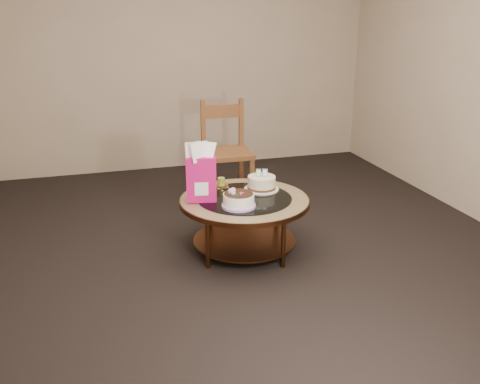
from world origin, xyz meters
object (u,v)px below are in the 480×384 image
object	(u,v)px
coffee_table	(244,207)
gift_bag	(201,173)
decorated_cake	(238,201)
dining_chair	(226,151)
cream_cake	(262,183)

from	to	relation	value
coffee_table	gift_bag	size ratio (longest dim) A/B	2.26
decorated_cake	dining_chair	world-z (taller)	dining_chair
decorated_cake	dining_chair	bearing A→B (deg)	78.56
coffee_table	decorated_cake	distance (m)	0.24
decorated_cake	gift_bag	xyz separation A→B (m)	(-0.23, 0.22, 0.18)
decorated_cake	cream_cake	bearing A→B (deg)	47.71
cream_cake	coffee_table	bearing A→B (deg)	-126.91
cream_cake	gift_bag	bearing A→B (deg)	-152.79
decorated_cake	coffee_table	bearing A→B (deg)	60.22
decorated_cake	gift_bag	size ratio (longest dim) A/B	0.56
coffee_table	dining_chair	xyz separation A→B (m)	(0.18, 1.21, 0.12)
coffee_table	cream_cake	bearing A→B (deg)	36.99
gift_bag	decorated_cake	bearing A→B (deg)	-31.48
decorated_cake	cream_cake	world-z (taller)	cream_cake
coffee_table	gift_bag	distance (m)	0.45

